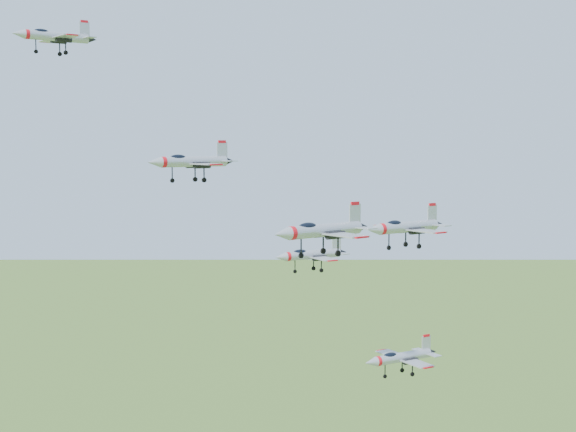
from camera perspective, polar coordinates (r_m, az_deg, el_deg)
jet_lead at (r=104.83m, az=-16.29°, el=12.17°), size 10.82×8.95×2.89m
jet_left_high at (r=92.45m, az=-6.90°, el=3.88°), size 11.41×9.42×3.05m
jet_right_high at (r=86.12m, az=2.42°, el=-1.01°), size 13.42×11.15×3.58m
jet_left_low at (r=115.46m, az=1.62°, el=-2.76°), size 12.10×9.99×3.24m
jet_right_low at (r=105.31m, az=8.35°, el=-0.76°), size 13.59×11.23×3.63m
jet_trail at (r=115.25m, az=8.02°, el=-9.90°), size 12.65×10.43×3.39m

